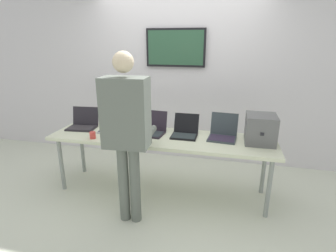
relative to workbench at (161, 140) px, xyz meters
The scene contains 12 objects.
ground 0.71m from the workbench, ahead, with size 8.00×8.00×0.04m, color beige.
back_wall 1.30m from the workbench, 90.07° to the left, with size 8.00×0.11×2.64m.
workbench is the anchor object (origin of this frame).
equipment_box 1.16m from the workbench, ahead, with size 0.33×0.36×0.32m.
laptop_station_0 1.11m from the workbench, behind, with size 0.38×0.33×0.26m.
laptop_station_1 0.68m from the workbench, behind, with size 0.35×0.36×0.23m.
laptop_station_2 0.22m from the workbench, 150.44° to the left, with size 0.40×0.34×0.27m.
laptop_station_3 0.31m from the workbench, 20.69° to the left, with size 0.30×0.33×0.24m.
laptop_station_4 0.75m from the workbench, ahead, with size 0.35×0.35×0.28m.
person 0.75m from the workbench, 106.18° to the right, with size 0.45×0.60×1.77m.
coffee_mug 0.82m from the workbench, 162.07° to the right, with size 0.07×0.07×0.08m.
paper_sheet 0.43m from the workbench, 156.66° to the right, with size 0.25×0.32×0.00m.
Camera 1 is at (0.77, -2.91, 1.85)m, focal length 28.25 mm.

